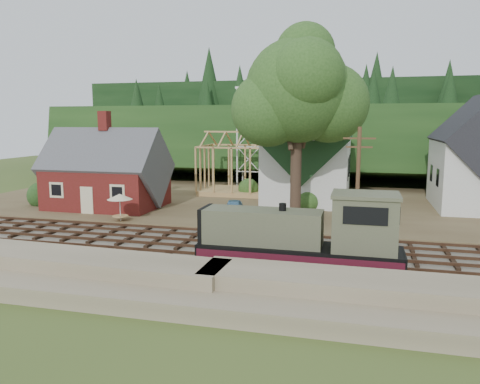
% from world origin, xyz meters
% --- Properties ---
extents(ground, '(140.00, 140.00, 0.00)m').
position_xyz_m(ground, '(0.00, 0.00, 0.00)').
color(ground, '#384C1E').
rests_on(ground, ground).
extents(embankment, '(64.00, 5.00, 1.60)m').
position_xyz_m(embankment, '(0.00, -8.50, 0.00)').
color(embankment, '#7F7259').
rests_on(embankment, ground).
extents(railroad_bed, '(64.00, 11.00, 0.16)m').
position_xyz_m(railroad_bed, '(0.00, 0.00, 0.08)').
color(railroad_bed, '#726B5B').
rests_on(railroad_bed, ground).
extents(village_flat, '(64.00, 26.00, 0.30)m').
position_xyz_m(village_flat, '(0.00, 18.00, 0.15)').
color(village_flat, brown).
rests_on(village_flat, ground).
extents(hillside, '(70.00, 28.96, 12.74)m').
position_xyz_m(hillside, '(0.00, 42.00, 0.00)').
color(hillside, '#1E3F19').
rests_on(hillside, ground).
extents(ridge, '(80.00, 20.00, 12.00)m').
position_xyz_m(ridge, '(0.00, 58.00, 0.00)').
color(ridge, black).
rests_on(ridge, ground).
extents(depot, '(10.80, 7.41, 9.00)m').
position_xyz_m(depot, '(-16.00, 11.00, 3.21)').
color(depot, '#541A13').
rests_on(depot, village_flat).
extents(church, '(8.40, 15.17, 13.00)m').
position_xyz_m(church, '(2.00, 19.68, 5.18)').
color(church, silver).
rests_on(church, village_flat).
extents(timber_frame, '(8.20, 6.20, 6.99)m').
position_xyz_m(timber_frame, '(-6.00, 22.00, 3.27)').
color(timber_frame, tan).
rests_on(timber_frame, village_flat).
extents(lattice_tower, '(3.20, 3.20, 12.12)m').
position_xyz_m(lattice_tower, '(-6.00, 28.00, 10.03)').
color(lattice_tower, silver).
rests_on(lattice_tower, village_flat).
extents(big_tree, '(10.90, 8.40, 14.70)m').
position_xyz_m(big_tree, '(2.17, 10.08, 10.22)').
color(big_tree, '#38281E').
rests_on(big_tree, village_flat).
extents(telegraph_pole_near, '(2.20, 0.28, 8.00)m').
position_xyz_m(telegraph_pole_near, '(7.00, 5.20, 4.25)').
color(telegraph_pole_near, '#4C331E').
rests_on(telegraph_pole_near, ground).
extents(locomotive, '(11.08, 2.77, 4.46)m').
position_xyz_m(locomotive, '(4.39, -3.00, 2.00)').
color(locomotive, black).
rests_on(locomotive, railroad_bed).
extents(car_blue, '(2.11, 3.92, 1.27)m').
position_xyz_m(car_blue, '(-3.45, 10.39, 0.93)').
color(car_blue, teal).
rests_on(car_blue, village_flat).
extents(car_green, '(4.05, 2.14, 1.27)m').
position_xyz_m(car_green, '(-19.03, 11.66, 0.93)').
color(car_green, '#6C9567').
rests_on(car_green, village_flat).
extents(patio_set, '(2.01, 2.01, 2.24)m').
position_xyz_m(patio_set, '(-11.68, 5.50, 2.21)').
color(patio_set, silver).
rests_on(patio_set, village_flat).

